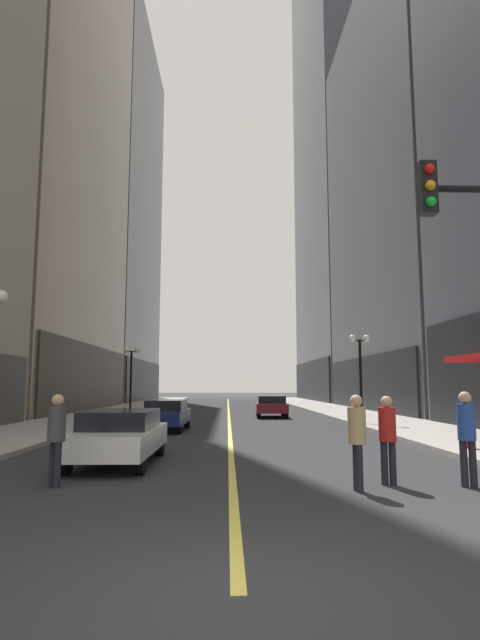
# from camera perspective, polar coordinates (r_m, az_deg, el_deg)

# --- Properties ---
(ground_plane) EXTENTS (200.00, 200.00, 0.00)m
(ground_plane) POSITION_cam_1_polar(r_m,az_deg,el_deg) (40.10, -1.28, -10.08)
(ground_plane) COLOR #2D2D30
(sidewalk_left) EXTENTS (4.50, 78.00, 0.15)m
(sidewalk_left) POSITION_cam_1_polar(r_m,az_deg,el_deg) (40.92, -13.08, -9.74)
(sidewalk_left) COLOR #ADA8A0
(sidewalk_left) RESTS_ON ground
(sidewalk_right) EXTENTS (4.50, 78.00, 0.15)m
(sidewalk_right) POSITION_cam_1_polar(r_m,az_deg,el_deg) (40.96, 10.52, -9.80)
(sidewalk_right) COLOR #ADA8A0
(sidewalk_right) RESTS_ON ground
(lane_centre_stripe) EXTENTS (0.16, 70.00, 0.01)m
(lane_centre_stripe) POSITION_cam_1_polar(r_m,az_deg,el_deg) (40.10, -1.28, -10.08)
(lane_centre_stripe) COLOR #E5D64C
(lane_centre_stripe) RESTS_ON ground
(building_left_far) EXTENTS (14.67, 26.00, 49.10)m
(building_left_far) POSITION_cam_1_polar(r_m,az_deg,el_deg) (71.07, -16.03, 11.48)
(building_left_far) COLOR slate
(building_left_far) RESTS_ON ground
(building_right_mid) EXTENTS (14.00, 24.00, 34.60)m
(building_right_mid) POSITION_cam_1_polar(r_m,az_deg,el_deg) (45.88, 21.66, 12.70)
(building_right_mid) COLOR #4C515B
(building_right_mid) RESTS_ON ground
(building_right_far) EXTENTS (11.00, 26.00, 84.79)m
(building_right_far) POSITION_cam_1_polar(r_m,az_deg,el_deg) (78.21, 11.62, 23.91)
(building_right_far) COLOR #4C515B
(building_right_far) RESTS_ON ground
(car_white) EXTENTS (1.93, 4.41, 1.32)m
(car_white) POSITION_cam_1_polar(r_m,az_deg,el_deg) (13.54, -13.31, -12.31)
(car_white) COLOR silver
(car_white) RESTS_ON ground
(car_navy) EXTENTS (1.92, 4.28, 1.32)m
(car_navy) POSITION_cam_1_polar(r_m,az_deg,el_deg) (22.90, -8.23, -10.31)
(car_navy) COLOR #141E4C
(car_navy) RESTS_ON ground
(car_maroon) EXTENTS (2.02, 4.13, 1.32)m
(car_maroon) POSITION_cam_1_polar(r_m,az_deg,el_deg) (32.16, 3.51, -9.48)
(car_maroon) COLOR maroon
(car_maroon) RESTS_ON ground
(pedestrian_in_red_jacket) EXTENTS (0.37, 0.37, 1.74)m
(pedestrian_in_red_jacket) POSITION_cam_1_polar(r_m,az_deg,el_deg) (10.84, 16.09, -11.95)
(pedestrian_in_red_jacket) COLOR black
(pedestrian_in_red_jacket) RESTS_ON ground
(pedestrian_in_blue_hoodie) EXTENTS (0.43, 0.43, 1.83)m
(pedestrian_in_blue_hoodie) POSITION_cam_1_polar(r_m,az_deg,el_deg) (11.13, 23.91, -11.18)
(pedestrian_in_blue_hoodie) COLOR black
(pedestrian_in_blue_hoodie) RESTS_ON ground
(pedestrian_with_orange_bag) EXTENTS (0.48, 0.48, 1.78)m
(pedestrian_with_orange_bag) POSITION_cam_1_polar(r_m,az_deg,el_deg) (10.84, -19.75, -11.68)
(pedestrian_with_orange_bag) COLOR black
(pedestrian_with_orange_bag) RESTS_ON ground
(pedestrian_in_tan_trench) EXTENTS (0.36, 0.36, 1.78)m
(pedestrian_in_tan_trench) POSITION_cam_1_polar(r_m,az_deg,el_deg) (10.08, 12.89, -12.29)
(pedestrian_in_tan_trench) COLOR black
(pedestrian_in_tan_trench) RESTS_ON ground
(street_lamp_left_far) EXTENTS (1.06, 0.36, 4.43)m
(street_lamp_left_far) POSITION_cam_1_polar(r_m,az_deg,el_deg) (34.36, -12.01, -4.96)
(street_lamp_left_far) COLOR black
(street_lamp_left_far) RESTS_ON ground
(street_lamp_right_mid) EXTENTS (1.06, 0.36, 4.43)m
(street_lamp_right_mid) POSITION_cam_1_polar(r_m,az_deg,el_deg) (25.83, 13.22, -4.20)
(street_lamp_right_mid) COLOR black
(street_lamp_right_mid) RESTS_ON ground
(fire_hydrant_right) EXTENTS (0.28, 0.28, 0.80)m
(fire_hydrant_right) POSITION_cam_1_polar(r_m,az_deg,el_deg) (16.62, 24.11, -12.02)
(fire_hydrant_right) COLOR red
(fire_hydrant_right) RESTS_ON ground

